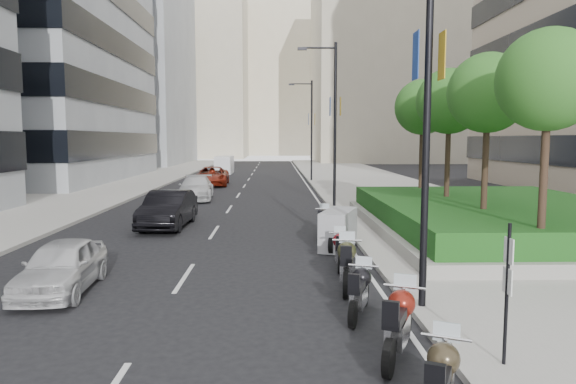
{
  "coord_description": "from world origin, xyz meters",
  "views": [
    {
      "loc": [
        1.04,
        -10.02,
        3.84
      ],
      "look_at": [
        1.48,
        7.77,
        2.0
      ],
      "focal_mm": 32.0,
      "sensor_mm": 36.0,
      "label": 1
    }
  ],
  "objects_px": {
    "parking_sign": "(507,287)",
    "delivery_van": "(224,165)",
    "motorcycle_4": "(340,250)",
    "car_b": "(168,209)",
    "motorcycle_1": "(399,323)",
    "motorcycle_6": "(323,223)",
    "lamp_post_0": "(421,81)",
    "car_c": "(196,188)",
    "car_d": "(212,176)",
    "lamp_post_1": "(332,116)",
    "motorcycle_0": "(441,383)",
    "motorcycle_3": "(346,264)",
    "motorcycle_5": "(338,230)",
    "lamp_post_2": "(310,125)",
    "car_a": "(62,266)",
    "motorcycle_2": "(360,291)"
  },
  "relations": [
    {
      "from": "parking_sign",
      "to": "delivery_van",
      "type": "distance_m",
      "value": 50.2
    },
    {
      "from": "motorcycle_4",
      "to": "car_b",
      "type": "height_order",
      "value": "car_b"
    },
    {
      "from": "motorcycle_1",
      "to": "motorcycle_6",
      "type": "bearing_deg",
      "value": 25.1
    },
    {
      "from": "parking_sign",
      "to": "lamp_post_0",
      "type": "bearing_deg",
      "value": 102.33
    },
    {
      "from": "lamp_post_0",
      "to": "car_b",
      "type": "distance_m",
      "value": 14.32
    },
    {
      "from": "car_c",
      "to": "car_d",
      "type": "xyz_separation_m",
      "value": [
        -0.19,
        9.87,
        0.04
      ]
    },
    {
      "from": "lamp_post_1",
      "to": "motorcycle_0",
      "type": "relative_size",
      "value": 4.59
    },
    {
      "from": "parking_sign",
      "to": "motorcycle_3",
      "type": "bearing_deg",
      "value": 111.32
    },
    {
      "from": "motorcycle_4",
      "to": "motorcycle_5",
      "type": "height_order",
      "value": "motorcycle_5"
    },
    {
      "from": "motorcycle_5",
      "to": "delivery_van",
      "type": "bearing_deg",
      "value": 30.6
    },
    {
      "from": "parking_sign",
      "to": "car_b",
      "type": "height_order",
      "value": "parking_sign"
    },
    {
      "from": "motorcycle_3",
      "to": "motorcycle_5",
      "type": "distance_m",
      "value": 4.71
    },
    {
      "from": "motorcycle_0",
      "to": "motorcycle_6",
      "type": "distance_m",
      "value": 13.33
    },
    {
      "from": "lamp_post_0",
      "to": "car_d",
      "type": "relative_size",
      "value": 1.6
    },
    {
      "from": "motorcycle_1",
      "to": "car_b",
      "type": "xyz_separation_m",
      "value": [
        -6.85,
        13.56,
        0.18
      ]
    },
    {
      "from": "lamp_post_2",
      "to": "car_c",
      "type": "bearing_deg",
      "value": -121.26
    },
    {
      "from": "motorcycle_3",
      "to": "motorcycle_4",
      "type": "height_order",
      "value": "motorcycle_3"
    },
    {
      "from": "car_a",
      "to": "car_b",
      "type": "xyz_separation_m",
      "value": [
        0.72,
        9.47,
        0.14
      ]
    },
    {
      "from": "parking_sign",
      "to": "car_c",
      "type": "bearing_deg",
      "value": 109.73
    },
    {
      "from": "motorcycle_0",
      "to": "motorcycle_3",
      "type": "bearing_deg",
      "value": 28.16
    },
    {
      "from": "lamp_post_1",
      "to": "motorcycle_2",
      "type": "bearing_deg",
      "value": -94.24
    },
    {
      "from": "lamp_post_1",
      "to": "motorcycle_3",
      "type": "bearing_deg",
      "value": -94.81
    },
    {
      "from": "parking_sign",
      "to": "motorcycle_1",
      "type": "bearing_deg",
      "value": 156.92
    },
    {
      "from": "car_a",
      "to": "parking_sign",
      "type": "bearing_deg",
      "value": -31.1
    },
    {
      "from": "motorcycle_2",
      "to": "delivery_van",
      "type": "xyz_separation_m",
      "value": [
        -7.52,
        46.51,
        0.36
      ]
    },
    {
      "from": "motorcycle_4",
      "to": "lamp_post_2",
      "type": "bearing_deg",
      "value": 4.52
    },
    {
      "from": "motorcycle_1",
      "to": "car_d",
      "type": "relative_size",
      "value": 0.39
    },
    {
      "from": "lamp_post_1",
      "to": "motorcycle_1",
      "type": "bearing_deg",
      "value": -92.76
    },
    {
      "from": "parking_sign",
      "to": "lamp_post_1",
      "type": "bearing_deg",
      "value": 91.88
    },
    {
      "from": "lamp_post_2",
      "to": "motorcycle_3",
      "type": "bearing_deg",
      "value": -92.2
    },
    {
      "from": "motorcycle_5",
      "to": "motorcycle_6",
      "type": "distance_m",
      "value": 2.26
    },
    {
      "from": "delivery_van",
      "to": "car_a",
      "type": "bearing_deg",
      "value": -88.84
    },
    {
      "from": "lamp_post_0",
      "to": "car_d",
      "type": "height_order",
      "value": "lamp_post_0"
    },
    {
      "from": "lamp_post_1",
      "to": "car_b",
      "type": "bearing_deg",
      "value": -143.45
    },
    {
      "from": "motorcycle_4",
      "to": "motorcycle_5",
      "type": "distance_m",
      "value": 2.61
    },
    {
      "from": "lamp_post_2",
      "to": "motorcycle_2",
      "type": "relative_size",
      "value": 4.55
    },
    {
      "from": "motorcycle_6",
      "to": "delivery_van",
      "type": "height_order",
      "value": "delivery_van"
    },
    {
      "from": "lamp_post_2",
      "to": "car_b",
      "type": "height_order",
      "value": "lamp_post_2"
    },
    {
      "from": "motorcycle_2",
      "to": "motorcycle_5",
      "type": "xyz_separation_m",
      "value": [
        0.38,
        6.84,
        0.14
      ]
    },
    {
      "from": "lamp_post_0",
      "to": "delivery_van",
      "type": "height_order",
      "value": "lamp_post_0"
    },
    {
      "from": "motorcycle_6",
      "to": "motorcycle_5",
      "type": "bearing_deg",
      "value": -160.18
    },
    {
      "from": "motorcycle_0",
      "to": "motorcycle_1",
      "type": "distance_m",
      "value": 2.14
    },
    {
      "from": "motorcycle_3",
      "to": "motorcycle_2",
      "type": "bearing_deg",
      "value": -171.37
    },
    {
      "from": "lamp_post_2",
      "to": "parking_sign",
      "type": "height_order",
      "value": "lamp_post_2"
    },
    {
      "from": "lamp_post_1",
      "to": "car_c",
      "type": "distance_m",
      "value": 10.3
    },
    {
      "from": "delivery_van",
      "to": "car_d",
      "type": "bearing_deg",
      "value": -87.48
    },
    {
      "from": "lamp_post_1",
      "to": "delivery_van",
      "type": "distance_m",
      "value": 30.87
    },
    {
      "from": "lamp_post_1",
      "to": "motorcycle_4",
      "type": "relative_size",
      "value": 4.5
    },
    {
      "from": "lamp_post_0",
      "to": "car_b",
      "type": "height_order",
      "value": "lamp_post_0"
    },
    {
      "from": "lamp_post_1",
      "to": "car_b",
      "type": "xyz_separation_m",
      "value": [
        -7.78,
        -5.76,
        -4.27
      ]
    }
  ]
}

